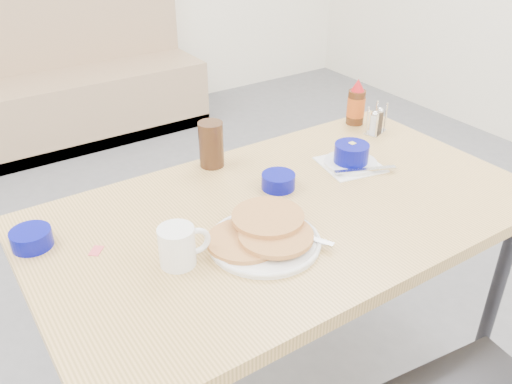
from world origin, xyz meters
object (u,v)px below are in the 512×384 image
pancake_plate (264,236)px  amber_tumbler (211,144)px  creamer_bowl (31,239)px  coffee_mug (179,245)px  syrup_bottle (356,105)px  booth_bench (55,89)px  grits_setting (351,156)px  dining_table (287,226)px  condiment_caddy (376,123)px  butter_bowl (278,181)px

pancake_plate → amber_tumbler: amber_tumbler is taller
amber_tumbler → creamer_bowl: bearing=-167.3°
amber_tumbler → coffee_mug: bearing=-128.3°
amber_tumbler → syrup_bottle: bearing=-0.0°
booth_bench → grits_setting: bearing=-82.6°
dining_table → amber_tumbler: amber_tumbler is taller
dining_table → coffee_mug: (-0.36, -0.06, 0.11)m
dining_table → amber_tumbler: size_ratio=9.59×
creamer_bowl → condiment_caddy: size_ratio=0.96×
creamer_bowl → booth_bench: bearing=74.7°
pancake_plate → butter_bowl: size_ratio=2.84×
dining_table → grits_setting: bearing=16.5°
coffee_mug → condiment_caddy: 0.97m
creamer_bowl → syrup_bottle: syrup_bottle is taller
grits_setting → condiment_caddy: bearing=29.9°
dining_table → condiment_caddy: 0.62m
booth_bench → coffee_mug: (-0.36, -2.59, 0.46)m
pancake_plate → creamer_bowl: (-0.49, 0.31, 0.00)m
booth_bench → dining_table: booth_bench is taller
booth_bench → condiment_caddy: bearing=-76.2°
grits_setting → booth_bench: bearing=97.4°
pancake_plate → amber_tumbler: (0.10, 0.44, 0.05)m
dining_table → butter_bowl: butter_bowl is taller
booth_bench → coffee_mug: bearing=-98.0°
coffee_mug → amber_tumbler: (0.31, 0.40, 0.02)m
booth_bench → coffee_mug: size_ratio=14.85×
creamer_bowl → butter_bowl: same height
amber_tumbler → syrup_bottle: (0.61, -0.00, 0.00)m
condiment_caddy → syrup_bottle: syrup_bottle is taller
amber_tumbler → dining_table: bearing=-81.8°
syrup_bottle → condiment_caddy: bearing=-87.4°
pancake_plate → creamer_bowl: pancake_plate is taller
condiment_caddy → dining_table: bearing=-177.9°
creamer_bowl → dining_table: bearing=-18.1°
dining_table → amber_tumbler: (-0.05, 0.34, 0.14)m
pancake_plate → butter_bowl: 0.28m
butter_bowl → pancake_plate: bearing=-133.2°
coffee_mug → amber_tumbler: 0.51m
pancake_plate → grits_setting: bearing=22.5°
creamer_bowl → butter_bowl: bearing=-8.5°
coffee_mug → amber_tumbler: bearing=51.7°
creamer_bowl → amber_tumbler: amber_tumbler is taller
butter_bowl → condiment_caddy: condiment_caddy is taller
butter_bowl → grits_setting: bearing=-2.4°
condiment_caddy → syrup_bottle: bearing=72.0°
booth_bench → syrup_bottle: 2.32m
coffee_mug → syrup_bottle: size_ratio=0.75×
coffee_mug → condiment_caddy: bearing=17.5°
pancake_plate → condiment_caddy: condiment_caddy is taller
dining_table → pancake_plate: pancake_plate is taller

